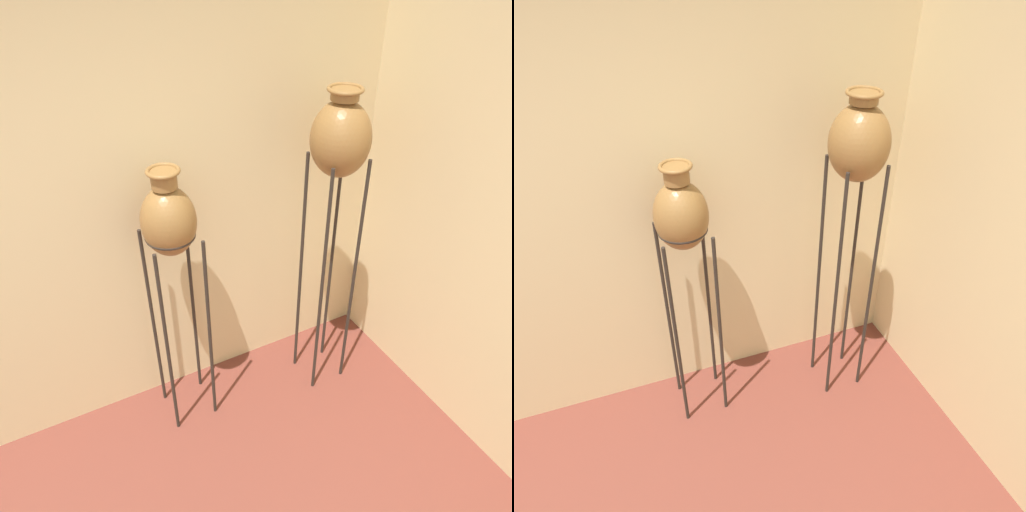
{
  "view_description": "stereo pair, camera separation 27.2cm",
  "coord_description": "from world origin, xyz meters",
  "views": [
    {
      "loc": [
        0.09,
        -0.19,
        2.61
      ],
      "look_at": [
        1.13,
        1.78,
        1.05
      ],
      "focal_mm": 35.0,
      "sensor_mm": 36.0,
      "label": 1
    },
    {
      "loc": [
        0.34,
        -0.3,
        2.61
      ],
      "look_at": [
        1.13,
        1.78,
        1.05
      ],
      "focal_mm": 35.0,
      "sensor_mm": 36.0,
      "label": 2
    }
  ],
  "objects": [
    {
      "name": "vase_stand_medium",
      "position": [
        0.68,
        1.85,
        1.33
      ],
      "size": [
        0.27,
        0.27,
        1.64
      ],
      "color": "#28231E",
      "rests_on": "ground_plane"
    },
    {
      "name": "wall_back",
      "position": [
        0.0,
        2.11,
        1.35
      ],
      "size": [
        8.16,
        0.06,
        2.7
      ],
      "color": "beige",
      "rests_on": "ground_plane"
    },
    {
      "name": "vase_stand_tall",
      "position": [
        1.57,
        1.72,
        1.61
      ],
      "size": [
        0.31,
        0.31,
        1.92
      ],
      "color": "#28231E",
      "rests_on": "ground_plane"
    }
  ]
}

